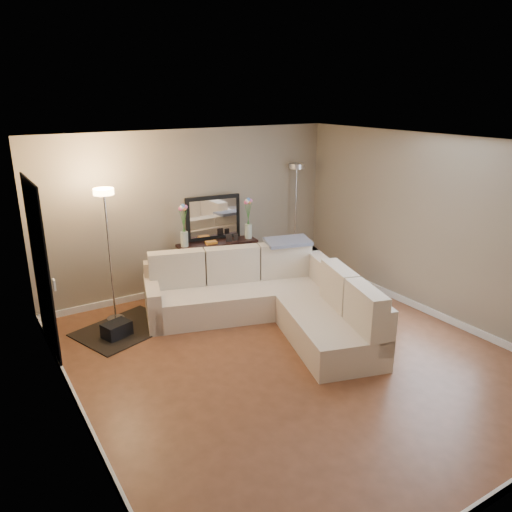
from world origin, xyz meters
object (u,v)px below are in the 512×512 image
floor_lamp_lit (107,229)px  sectional_sofa (270,298)px  floor_lamp_unlit (296,196)px  console_table (213,263)px

floor_lamp_lit → sectional_sofa: bearing=-32.7°
floor_lamp_unlit → console_table: bearing=-177.2°
sectional_sofa → floor_lamp_lit: size_ratio=1.69×
console_table → floor_lamp_unlit: bearing=2.8°
console_table → floor_lamp_lit: (-1.75, -0.30, 0.90)m
console_table → floor_lamp_lit: 1.99m
floor_lamp_unlit → sectional_sofa: bearing=-135.0°
sectional_sofa → console_table: sectional_sofa is taller
floor_lamp_unlit → floor_lamp_lit: bearing=-173.6°
console_table → sectional_sofa: bearing=-85.4°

